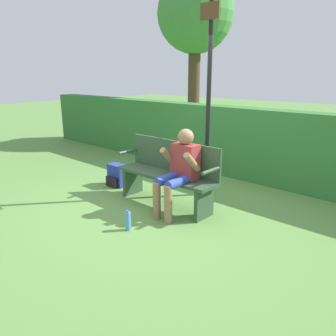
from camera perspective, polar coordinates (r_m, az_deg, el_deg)
name	(u,v)px	position (r m, az deg, el deg)	size (l,w,h in m)	color
ground_plane	(165,205)	(5.10, -0.50, -6.40)	(40.00, 40.00, 0.00)	#5B8942
hedge_back	(237,142)	(6.50, 11.86, 4.44)	(12.00, 0.42, 1.35)	#337033
park_bench	(168,172)	(4.97, 0.01, -0.75)	(1.71, 0.43, 0.98)	#334C33
person_seated	(180,167)	(4.59, 2.06, 0.13)	(0.52, 0.65, 1.22)	#993333
backpack	(117,176)	(5.95, -8.89, -1.34)	(0.35, 0.26, 0.39)	#283893
water_bottle	(128,221)	(4.30, -6.98, -9.13)	(0.07, 0.07, 0.27)	#4C8CCC
signpost	(209,94)	(5.21, 7.07, 12.60)	(0.33, 0.09, 2.99)	black
tree	(195,17)	(10.10, 4.78, 24.78)	(2.14, 2.14, 4.62)	#4C3823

